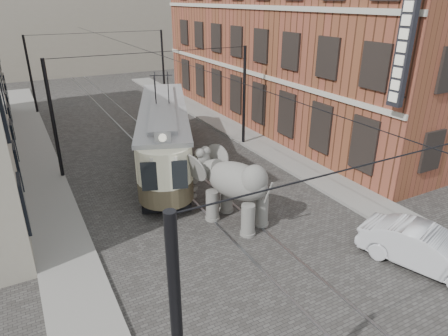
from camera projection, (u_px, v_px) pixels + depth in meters
ground at (213, 202)px, 17.99m from camera, size 120.00×120.00×0.00m
tram_rails at (213, 202)px, 17.98m from camera, size 1.54×80.00×0.02m
sidewalk_right at (316, 175)px, 20.57m from camera, size 2.00×60.00×0.15m
sidewalk_left at (61, 238)px, 15.13m from camera, size 2.00×60.00×0.15m
brick_building at (294, 37)px, 27.69m from camera, size 8.00×26.00×12.00m
distant_block at (62, 12)px, 47.57m from camera, size 28.00×10.00×14.00m
catenary at (166, 112)px, 20.76m from camera, size 11.00×30.20×6.00m
tram at (164, 120)px, 21.52m from camera, size 6.61×12.37×4.86m
elephant at (237, 191)px, 15.82m from camera, size 4.17×5.33×2.88m
parked_car at (425, 249)px, 13.39m from camera, size 2.89×4.58×1.43m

